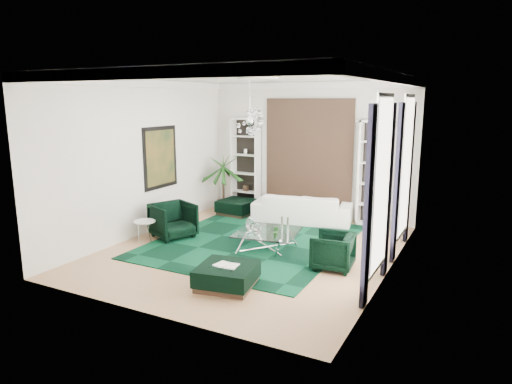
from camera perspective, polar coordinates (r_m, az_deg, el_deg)
The scene contains 30 objects.
floor at distance 10.36m, azimuth -0.54°, elevation -7.29°, with size 6.00×7.00×0.02m, color tan.
ceiling at distance 9.81m, azimuth -0.58°, elevation 14.33°, with size 6.00×7.00×0.02m, color white.
wall_back at distance 13.08m, azimuth 6.67°, elevation 5.19°, with size 6.00×0.02×3.80m, color silver.
wall_front at distance 7.04m, azimuth -14.03°, elevation -0.57°, with size 6.00×0.02×3.80m, color silver.
wall_left at distance 11.61m, azimuth -13.85°, elevation 4.12°, with size 0.02×7.00×3.80m, color silver.
wall_right at distance 8.92m, azimuth 16.80°, elevation 1.79°, with size 0.02×7.00×3.80m, color silver.
crown_molding at distance 9.80m, azimuth -0.58°, elevation 13.69°, with size 6.00×7.00×0.18m, color white, non-canonical shape.
ceiling_medallion at distance 10.07m, azimuth 0.24°, elevation 14.03°, with size 0.90×0.90×0.05m, color white.
tapestry at distance 13.04m, azimuth 6.59°, elevation 5.17°, with size 2.50×0.06×2.80m, color black.
shelving_left at distance 13.77m, azimuth -1.29°, elevation 3.49°, with size 0.90×0.38×2.80m, color white, non-canonical shape.
shelving_right at distance 12.41m, azimuth 14.74°, elevation 2.21°, with size 0.90×0.38×2.80m, color white, non-canonical shape.
painting at distance 12.04m, azimuth -11.82°, elevation 4.23°, with size 0.04×1.30×1.60m, color black.
window_near at distance 8.05m, azimuth 15.46°, elevation 0.85°, with size 0.03×1.10×2.90m, color white.
curtain_near_a at distance 7.36m, azimuth 13.81°, elevation -2.03°, with size 0.07×0.30×3.25m, color black.
curtain_near_b at distance 8.86m, azimuth 16.22°, elevation 0.11°, with size 0.07×0.30×3.25m, color black.
window_far at distance 10.39m, azimuth 18.25°, elevation 3.03°, with size 0.03×1.10×2.90m, color white.
curtain_far_a at distance 9.67m, azimuth 17.20°, elevation 0.99°, with size 0.07×0.30×3.25m, color black.
curtain_far_b at distance 11.19m, azimuth 18.65°, elevation 2.29°, with size 0.07×0.30×3.25m, color black.
rug at distance 10.96m, azimuth -0.35°, elevation -6.10°, with size 4.20×5.00×0.02m, color black.
sofa at distance 12.59m, azimuth 5.81°, elevation -2.02°, with size 2.67×1.04×0.78m, color white.
armchair_left at distance 11.31m, azimuth -10.31°, elevation -3.52°, with size 0.92×0.95×0.86m, color black.
armchair_right at distance 9.27m, azimuth 9.58°, elevation -7.30°, with size 0.78×0.80×0.73m, color black.
coffee_table at distance 10.23m, azimuth 1.45°, elevation -6.14°, with size 1.31×1.31×0.45m, color white, non-canonical shape.
ottoman_side at distance 13.39m, azimuth -2.36°, elevation -1.93°, with size 0.96×0.96×0.43m, color black.
ottoman_front at distance 8.38m, azimuth -3.66°, elevation -10.45°, with size 1.00×1.00×0.40m, color black.
book at distance 8.30m, azimuth -3.68°, elevation -9.08°, with size 0.43×0.29×0.03m, color white.
side_table at distance 11.20m, azimuth -13.68°, elevation -4.80°, with size 0.51×0.51×0.49m, color white.
palm at distance 13.53m, azimuth -4.11°, elevation 2.08°, with size 1.39×1.39×2.22m, color #1B4916, non-canonical shape.
chandelier at distance 10.35m, azimuth -0.78°, elevation 8.87°, with size 0.75×0.75×0.67m, color white, non-canonical shape.
table_plant at distance 9.76m, azimuth 2.49°, elevation -4.96°, with size 0.12×0.10×0.22m, color #1B4916.
Camera 1 is at (4.58, -8.66, 3.34)m, focal length 32.00 mm.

